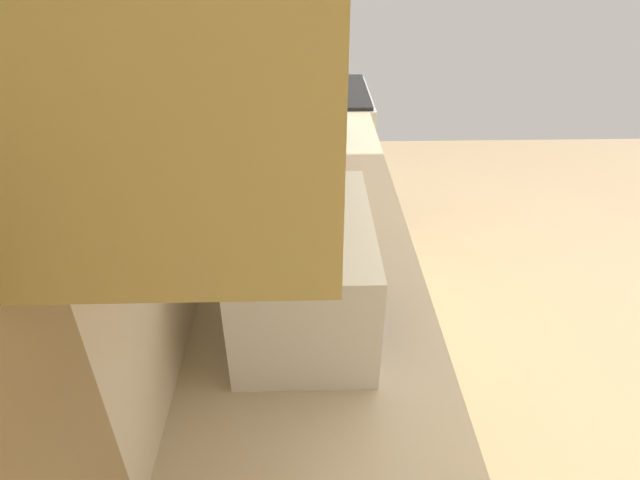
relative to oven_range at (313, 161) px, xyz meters
The scene contains 7 objects.
ground_plane 1.88m from the oven_range, 140.99° to the right, with size 5.76×5.76×0.00m, color tan.
wall_back 1.76m from the oven_range, 164.49° to the left, with size 3.72×0.12×2.85m, color beige.
counter_run 1.77m from the oven_range, behind, with size 2.87×0.64×0.89m.
oven_range is the anchor object (origin of this frame).
microwave 2.02m from the oven_range, behind, with size 0.51×0.33×0.29m.
bowl 1.31m from the oven_range, behind, with size 0.13×0.13×0.06m.
kettle 0.86m from the oven_range, behind, with size 0.20×0.15×0.19m.
Camera 1 is at (-1.55, 1.18, 1.77)m, focal length 28.86 mm.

